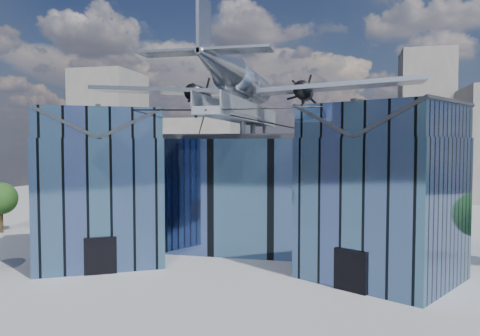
# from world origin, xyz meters

# --- Properties ---
(ground_plane) EXTENTS (120.00, 120.00, 0.00)m
(ground_plane) POSITION_xyz_m (0.00, 0.00, 0.00)
(ground_plane) COLOR gray
(museum) EXTENTS (32.88, 24.50, 17.60)m
(museum) POSITION_xyz_m (0.00, 5.82, 5.54)
(museum) COLOR #45638E
(museum) RESTS_ON ground
(bg_towers) EXTENTS (77.00, 24.50, 26.00)m
(bg_towers) POSITION_xyz_m (1.45, 50.49, 10.01)
(bg_towers) COLOR slate
(bg_towers) RESTS_ON ground
(tree_side_w) EXTENTS (4.11, 4.11, 5.15)m
(tree_side_w) POSITION_xyz_m (-26.30, 7.13, 3.48)
(tree_side_w) COLOR #2F2213
(tree_side_w) RESTS_ON ground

